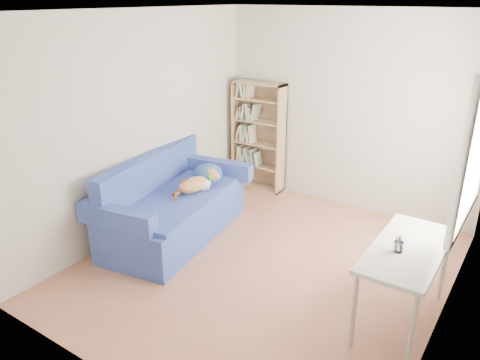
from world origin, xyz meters
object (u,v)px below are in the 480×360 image
object	(u,v)px
bookshelf	(258,141)
desk	(407,255)
sofa	(174,206)
pen_cup	(399,245)

from	to	relation	value
bookshelf	desk	size ratio (longest dim) A/B	1.31
sofa	desk	size ratio (longest dim) A/B	1.72
bookshelf	sofa	bearing A→B (deg)	-91.77
bookshelf	desk	world-z (taller)	bookshelf
bookshelf	desk	xyz separation A→B (m)	(2.71, -1.96, -0.06)
pen_cup	bookshelf	bearing A→B (deg)	141.90
bookshelf	pen_cup	xyz separation A→B (m)	(2.65, -2.08, 0.07)
desk	bookshelf	bearing A→B (deg)	144.04
bookshelf	desk	distance (m)	3.34
sofa	pen_cup	world-z (taller)	sofa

